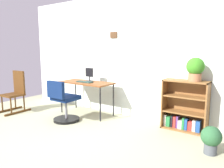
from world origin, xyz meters
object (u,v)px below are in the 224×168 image
Objects in this scene: desk at (86,84)px; rocking_chair at (16,91)px; monitor at (89,75)px; office_chair at (64,104)px; potted_plant_floor at (211,138)px; keyboard at (85,82)px; bookshelf_low at (185,108)px; potted_plant_on_shelf at (195,68)px.

rocking_chair reaches higher than desk.
monitor is 0.91m from office_chair.
desk is at bearing 170.13° from potted_plant_floor.
rocking_chair is 4.16m from potted_plant_floor.
keyboard reaches higher than potted_plant_floor.
rocking_chair is at bearing -149.62° from monitor.
desk is 2.72m from potted_plant_floor.
rocking_chair is 3.71m from bookshelf_low.
office_chair is 2.69m from potted_plant_floor.
rocking_chair is (-1.49, -0.87, -0.40)m from monitor.
potted_plant_floor is (2.64, -0.40, -0.51)m from keyboard.
rocking_chair is at bearing -175.75° from potted_plant_floor.
rocking_chair is at bearing -152.72° from desk.
monitor reaches higher than rocking_chair.
desk is at bearing -89.71° from monitor.
office_chair is at bearing -156.17° from bookshelf_low.
potted_plant_floor is (2.65, -0.46, -0.44)m from desk.
monitor is at bearing 87.70° from office_chair.
rocking_chair is at bearing -165.04° from potted_plant_on_shelf.
monitor is 0.33× the size of bookshelf_low.
office_chair is at bearing -92.72° from desk.
rocking_chair is (-1.49, -0.77, -0.20)m from desk.
potted_plant_floor is (0.58, -0.74, -0.16)m from bookshelf_low.
potted_plant_on_shelf reaches higher than office_chair.
office_chair is 0.93× the size of bookshelf_low.
potted_plant_floor is at bearing -9.87° from desk.
monitor is 2.13m from bookshelf_low.
keyboard is 1.67m from rocking_chair.
monitor is 0.75× the size of potted_plant_on_shelf.
bookshelf_low is 2.28× the size of potted_plant_floor.
desk is 1.43× the size of office_chair.
bookshelf_low reaches higher than keyboard.
office_chair is 2.53m from potted_plant_on_shelf.
monitor is 0.78× the size of keyboard.
desk is at bearing 27.28° from rocking_chair.
potted_plant_on_shelf is 1.20m from potted_plant_floor.
office_chair is 0.89× the size of rocking_chair.
monitor is at bearing 91.89° from keyboard.
keyboard is at bearing -172.60° from potted_plant_on_shelf.
monitor is 0.22m from keyboard.
bookshelf_low is (3.56, 1.05, -0.08)m from rocking_chair.
bookshelf_low is (2.07, 0.17, -0.48)m from monitor.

